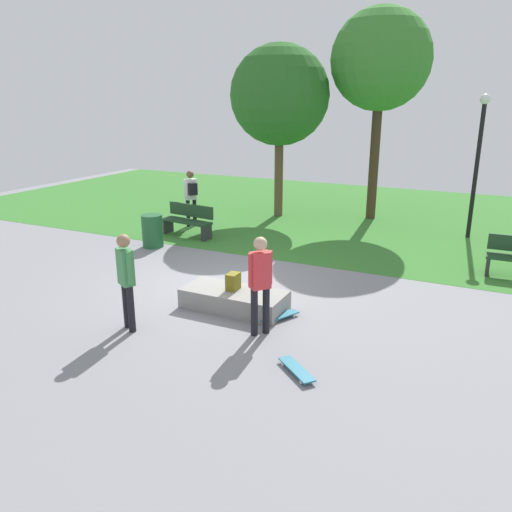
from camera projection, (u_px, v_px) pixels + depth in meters
The scene contains 14 objects.
ground_plane at pixel (224, 284), 10.98m from camera, with size 28.00×28.00×0.00m, color gray.
grass_lawn at pixel (336, 212), 17.86m from camera, with size 26.60×11.96×0.01m, color #387A2D.
concrete_ledge at pixel (234, 299), 9.67m from camera, with size 1.98×0.89×0.37m, color gray.
backpack_on_ledge at pixel (233, 281), 9.61m from camera, with size 0.28×0.20×0.32m, color olive.
skater_performing_trick at pixel (126, 275), 8.55m from camera, with size 0.39×0.33×1.71m.
skater_watching at pixel (260, 278), 8.37m from camera, with size 0.36×0.37×1.71m.
skateboard_by_ledge at pixel (297, 369), 7.41m from camera, with size 0.74×0.67×0.08m.
skateboard_spare at pixel (279, 316), 9.20m from camera, with size 0.52×0.81×0.08m.
park_bench_near_path at pixel (188, 220), 14.67m from camera, with size 1.65×0.69×0.91m.
tree_young_birch at pixel (280, 96), 16.20m from camera, with size 3.18×3.18×5.52m.
tree_broad_elm at pixel (381, 61), 15.52m from camera, with size 3.08×3.08×6.51m.
lamp_post at pixel (478, 152), 13.94m from camera, with size 0.28×0.28×3.95m.
trash_bin at pixel (152, 231), 13.61m from camera, with size 0.56×0.56×0.87m, color #1E592D.
pedestrian_with_backpack at pixel (191, 193), 15.62m from camera, with size 0.44×0.43×1.73m.
Camera 1 is at (5.11, -8.97, 3.85)m, focal length 35.68 mm.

